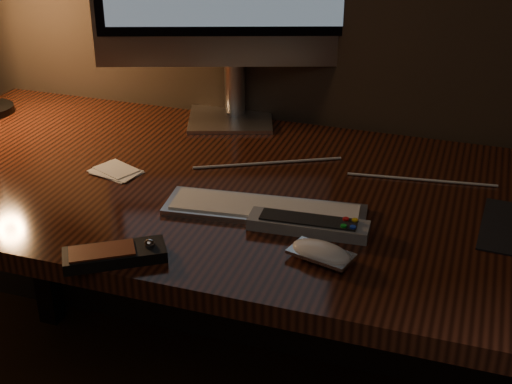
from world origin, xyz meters
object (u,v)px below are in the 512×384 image
(desk, at_px, (247,223))
(mouse, at_px, (321,254))
(tv_remote, at_px, (308,225))
(keyboard, at_px, (265,209))
(media_remote, at_px, (115,254))

(desk, distance_m, mouse, 0.40)
(mouse, xyz_separation_m, tv_remote, (-0.05, 0.09, 0.00))
(desk, distance_m, tv_remote, 0.31)
(keyboard, xyz_separation_m, mouse, (0.14, -0.13, 0.00))
(keyboard, distance_m, tv_remote, 0.10)
(mouse, bearing_deg, tv_remote, 132.50)
(tv_remote, bearing_deg, mouse, -66.14)
(mouse, relative_size, tv_remote, 0.49)
(mouse, bearing_deg, keyboard, 152.78)
(tv_remote, bearing_deg, desk, 128.90)
(mouse, bearing_deg, desk, 143.65)
(keyboard, height_order, tv_remote, tv_remote)
(desk, bearing_deg, keyboard, -60.35)
(media_remote, height_order, tv_remote, media_remote)
(media_remote, bearing_deg, keyboard, 19.04)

